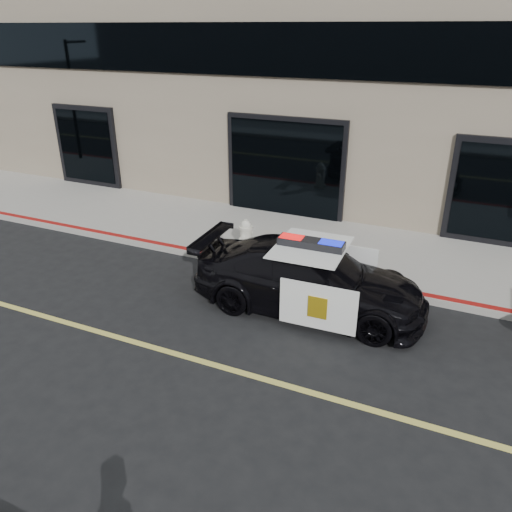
% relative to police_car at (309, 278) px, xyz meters
% --- Properties ---
extents(ground, '(120.00, 120.00, 0.00)m').
position_rel_police_car_xyz_m(ground, '(-1.29, -2.36, -0.66)').
color(ground, black).
rests_on(ground, ground).
extents(sidewalk_n, '(60.00, 3.50, 0.15)m').
position_rel_police_car_xyz_m(sidewalk_n, '(-1.29, 2.89, -0.58)').
color(sidewalk_n, gray).
rests_on(sidewalk_n, ground).
extents(police_car, '(2.21, 4.59, 1.47)m').
position_rel_police_car_xyz_m(police_car, '(0.00, 0.00, 0.00)').
color(police_car, black).
rests_on(police_car, ground).
extents(fire_hydrant, '(0.38, 0.53, 0.84)m').
position_rel_police_car_xyz_m(fire_hydrant, '(-2.10, 1.58, -0.11)').
color(fire_hydrant, beige).
rests_on(fire_hydrant, sidewalk_n).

